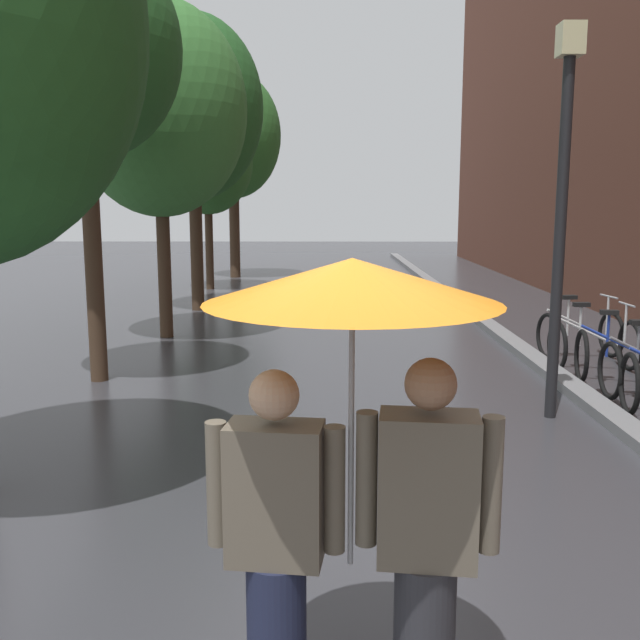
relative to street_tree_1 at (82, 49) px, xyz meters
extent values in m
cube|color=slate|center=(6.03, 4.18, -4.11)|extent=(0.30, 36.00, 0.12)
cylinder|color=#473323|center=(0.00, 0.00, -2.58)|extent=(0.23, 0.23, 3.17)
ellipsoid|color=#235623|center=(0.00, 0.00, 0.03)|extent=(2.42, 2.42, 2.73)
cylinder|color=#473323|center=(0.21, 3.06, -2.91)|extent=(0.23, 0.23, 2.52)
ellipsoid|color=#387533|center=(0.21, 3.06, -0.32)|extent=(2.94, 2.94, 3.56)
cylinder|color=#473323|center=(0.20, 6.23, -2.74)|extent=(0.27, 0.27, 2.85)
ellipsoid|color=#235623|center=(0.20, 6.23, 0.12)|extent=(2.96, 2.96, 3.83)
cylinder|color=#473323|center=(-0.15, 10.02, -2.99)|extent=(0.21, 0.21, 2.36)
ellipsoid|color=#2D6628|center=(-0.15, 10.02, -0.77)|extent=(2.41, 2.41, 2.78)
cylinder|color=#473323|center=(0.15, 13.15, -2.70)|extent=(0.32, 0.32, 2.93)
ellipsoid|color=#2D6628|center=(0.15, 13.15, 0.20)|extent=(2.95, 2.95, 3.83)
torus|color=black|center=(6.32, -1.49, -3.82)|extent=(0.15, 0.70, 0.70)
torus|color=black|center=(6.35, -0.88, -3.82)|extent=(0.07, 0.70, 0.70)
cylinder|color=slate|center=(6.66, -0.88, -3.55)|extent=(0.04, 0.04, 0.55)
cube|color=black|center=(6.66, -0.88, -3.24)|extent=(0.22, 0.10, 0.06)
torus|color=black|center=(6.31, -0.06, -3.82)|extent=(0.16, 0.70, 0.70)
cylinder|color=#233DA8|center=(6.71, -0.12, -3.62)|extent=(0.88, 0.17, 0.43)
cylinder|color=#233DA8|center=(6.61, -0.11, -3.55)|extent=(0.04, 0.04, 0.55)
cube|color=black|center=(6.61, -0.11, -3.24)|extent=(0.23, 0.13, 0.06)
torus|color=black|center=(7.22, 0.62, -3.82)|extent=(0.08, 0.70, 0.70)
torus|color=black|center=(6.20, 0.58, -3.82)|extent=(0.08, 0.70, 0.70)
cylinder|color=silver|center=(6.61, 0.60, -3.62)|extent=(0.88, 0.06, 0.43)
cylinder|color=silver|center=(6.51, 0.59, -3.55)|extent=(0.04, 0.04, 0.55)
cube|color=black|center=(6.51, 0.59, -3.24)|extent=(0.22, 0.11, 0.06)
cylinder|color=silver|center=(7.14, 0.62, -3.53)|extent=(0.04, 0.04, 0.58)
cylinder|color=#9E9EA3|center=(7.14, 0.62, -3.24)|extent=(0.04, 0.46, 0.03)
torus|color=black|center=(7.31, 1.47, -3.82)|extent=(0.16, 0.70, 0.70)
torus|color=black|center=(6.30, 1.31, -3.82)|extent=(0.16, 0.70, 0.70)
cylinder|color=silver|center=(6.70, 1.38, -3.62)|extent=(0.88, 0.17, 0.43)
cylinder|color=silver|center=(6.60, 1.36, -3.55)|extent=(0.04, 0.04, 0.55)
cube|color=black|center=(6.60, 1.36, -3.24)|extent=(0.23, 0.13, 0.06)
cylinder|color=silver|center=(7.23, 1.45, -3.53)|extent=(0.04, 0.04, 0.58)
cylinder|color=#9E9EA3|center=(7.23, 1.45, -3.24)|extent=(0.10, 0.46, 0.03)
cube|color=#665B4C|center=(2.76, -6.22, -3.07)|extent=(0.42, 0.27, 0.60)
sphere|color=tan|center=(2.76, -6.22, -2.64)|extent=(0.21, 0.21, 0.21)
cylinder|color=#665B4C|center=(2.51, -6.19, -3.04)|extent=(0.09, 0.09, 0.54)
cylinder|color=#665B4C|center=(3.01, -6.25, -3.04)|extent=(0.09, 0.09, 0.54)
cube|color=#665B4C|center=(3.39, -6.30, -3.01)|extent=(0.42, 0.27, 0.63)
sphere|color=#9E7051|center=(3.39, -6.30, -2.57)|extent=(0.21, 0.21, 0.21)
cylinder|color=#665B4C|center=(3.14, -6.27, -2.98)|extent=(0.09, 0.09, 0.57)
cylinder|color=#665B4C|center=(3.64, -6.33, -2.98)|extent=(0.09, 0.09, 0.57)
cylinder|color=#9E9EA3|center=(3.08, -6.24, -2.80)|extent=(0.02, 0.02, 1.13)
cone|color=orange|center=(3.08, -6.24, -2.17)|extent=(1.19, 1.19, 0.18)
cylinder|color=black|center=(5.43, -1.58, -2.29)|extent=(0.12, 0.12, 3.77)
cube|color=beige|center=(5.43, -1.58, -0.25)|extent=(0.24, 0.24, 0.32)
camera|label=1|loc=(2.97, -9.01, -1.87)|focal=39.51mm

